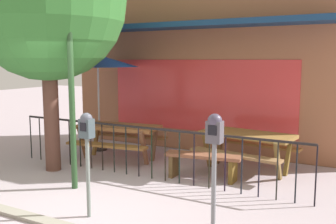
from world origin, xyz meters
name	(u,v)px	position (x,y,z in m)	size (l,w,h in m)	color
ground	(85,208)	(0.00, 0.00, 0.00)	(40.00, 40.00, 0.00)	#B0A0A8
pub_storefront	(203,37)	(0.00, 4.36, 2.73)	(7.17, 1.34, 5.48)	brown
patio_fence_front	(145,143)	(0.00, 1.71, 0.66)	(6.05, 0.04, 0.97)	black
picnic_table_left	(119,132)	(-1.20, 2.55, 0.61)	(1.97, 1.59, 0.79)	#965D32
picnic_table_right	(247,141)	(1.54, 3.04, 0.61)	(1.96, 1.58, 0.79)	olive
patio_umbrella	(98,61)	(-2.16, 3.07, 2.16)	(1.92, 1.92, 2.32)	#272322
patio_bench	(203,161)	(0.99, 2.12, 0.35)	(1.43, 0.54, 0.48)	brown
parking_meter_near	(87,137)	(0.26, -0.21, 1.15)	(0.18, 0.17, 1.49)	slate
parking_meter_far	(214,144)	(2.09, -0.10, 1.23)	(0.18, 0.17, 1.59)	slate
street_tree	(47,2)	(-1.89, 1.26, 3.29)	(3.04, 3.04, 4.83)	brown
street_lamp	(69,30)	(-0.75, 0.62, 2.68)	(0.28, 0.28, 4.14)	#254523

